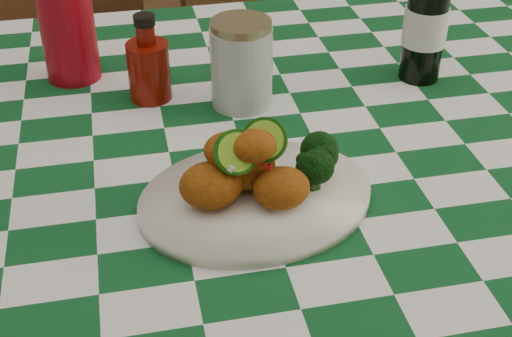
{
  "coord_description": "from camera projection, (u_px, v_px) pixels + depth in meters",
  "views": [
    {
      "loc": [
        -0.15,
        -0.83,
        1.33
      ],
      "look_at": [
        -0.01,
        -0.14,
        0.84
      ],
      "focal_mm": 50.0,
      "sensor_mm": 36.0,
      "label": 1
    }
  ],
  "objects": [
    {
      "name": "dining_table",
      "position": [
        244.0,
        336.0,
        1.23
      ],
      "size": [
        1.66,
        1.06,
        0.79
      ],
      "primitive_type": null,
      "color": "#0E4A1F",
      "rests_on": "ground"
    },
    {
      "name": "plate",
      "position": [
        256.0,
        199.0,
        0.88
      ],
      "size": [
        0.33,
        0.27,
        0.02
      ],
      "primitive_type": null,
      "rotation": [
        0.0,
        0.0,
        0.16
      ],
      "color": "white",
      "rests_on": "dining_table"
    },
    {
      "name": "fried_chicken_pile",
      "position": [
        253.0,
        163.0,
        0.85
      ],
      "size": [
        0.14,
        0.11,
        0.09
      ],
      "primitive_type": null,
      "color": "#934B0E",
      "rests_on": "plate"
    },
    {
      "name": "broccoli_side",
      "position": [
        312.0,
        163.0,
        0.88
      ],
      "size": [
        0.07,
        0.07,
        0.05
      ],
      "primitive_type": null,
      "color": "black",
      "rests_on": "plate"
    },
    {
      "name": "red_tumbler",
      "position": [
        69.0,
        34.0,
        1.13
      ],
      "size": [
        0.11,
        0.11,
        0.15
      ],
      "primitive_type": "cylinder",
      "rotation": [
        0.0,
        0.0,
        0.39
      ],
      "color": "maroon",
      "rests_on": "dining_table"
    },
    {
      "name": "ketchup_bottle",
      "position": [
        148.0,
        58.0,
        1.07
      ],
      "size": [
        0.06,
        0.06,
        0.14
      ],
      "primitive_type": null,
      "rotation": [
        0.0,
        0.0,
        0.0
      ],
      "color": "#6D0E05",
      "rests_on": "dining_table"
    },
    {
      "name": "mason_jar",
      "position": [
        241.0,
        63.0,
        1.06
      ],
      "size": [
        0.1,
        0.1,
        0.13
      ],
      "primitive_type": null,
      "rotation": [
        0.0,
        0.0,
        -0.1
      ],
      "color": "#B2BCBA",
      "rests_on": "dining_table"
    },
    {
      "name": "beer_bottle",
      "position": [
        428.0,
        9.0,
        1.1
      ],
      "size": [
        0.07,
        0.07,
        0.24
      ],
      "primitive_type": null,
      "rotation": [
        0.0,
        0.0,
        -0.02
      ],
      "color": "black",
      "rests_on": "dining_table"
    },
    {
      "name": "wooden_chair_left",
      "position": [
        92.0,
        84.0,
        1.72
      ],
      "size": [
        0.61,
        0.63,
        1.03
      ],
      "primitive_type": null,
      "rotation": [
        0.0,
        0.0,
        0.37
      ],
      "color": "#472814",
      "rests_on": "ground"
    },
    {
      "name": "wooden_chair_right",
      "position": [
        286.0,
        113.0,
        1.8
      ],
      "size": [
        0.48,
        0.49,
        0.83
      ],
      "primitive_type": null,
      "rotation": [
        0.0,
        0.0,
        0.29
      ],
      "color": "#472814",
      "rests_on": "ground"
    }
  ]
}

